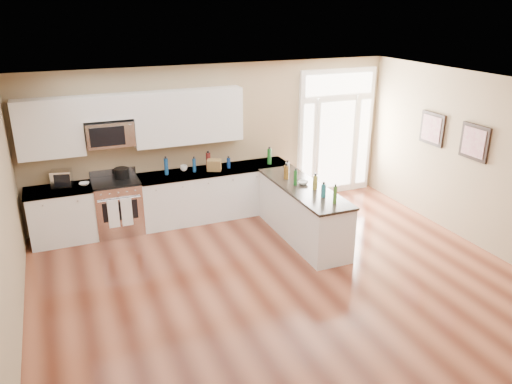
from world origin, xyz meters
TOP-DOWN VIEW (x-y plane):
  - ground at (0.00, 0.00)m, footprint 8.00×8.00m
  - room_shell at (0.00, 0.00)m, footprint 8.00×8.00m
  - back_cabinet_left at (-2.87, 3.69)m, footprint 1.10×0.66m
  - back_cabinet_right at (-0.16, 3.69)m, footprint 2.85×0.66m
  - peninsula_cabinet at (0.93, 2.24)m, footprint 0.69×2.32m
  - upper_cabinet_left at (-2.88, 3.83)m, footprint 1.04×0.33m
  - upper_cabinet_right at (-0.57, 3.83)m, footprint 1.94×0.33m
  - upper_cabinet_short at (-1.95, 3.83)m, footprint 0.82×0.33m
  - microwave at (-1.95, 3.80)m, footprint 0.78×0.41m
  - entry_door at (2.55, 3.95)m, footprint 1.70×0.10m
  - wall_art_near at (3.47, 2.20)m, footprint 0.05×0.58m
  - wall_art_far at (3.47, 1.20)m, footprint 0.05×0.58m
  - kitchen_range at (-1.95, 3.69)m, footprint 0.79×0.70m
  - stockpot at (-1.82, 3.80)m, footprint 0.32×0.32m
  - toaster_oven at (-2.80, 3.80)m, footprint 0.37×0.31m
  - cardboard_box at (-0.19, 3.62)m, footprint 0.30×0.27m
  - bowl_left at (-2.46, 3.70)m, footprint 0.20×0.20m
  - bowl_peninsula at (0.97, 2.33)m, footprint 0.19×0.19m
  - cup_counter at (-0.71, 3.81)m, footprint 0.14×0.14m
  - counter_bottles at (0.42, 2.96)m, footprint 2.16×2.45m

SIDE VIEW (x-z plane):
  - ground at x=0.00m, z-range 0.00..0.00m
  - peninsula_cabinet at x=0.93m, z-range -0.04..0.90m
  - back_cabinet_right at x=-0.16m, z-range -0.03..0.91m
  - back_cabinet_left at x=-2.87m, z-range -0.03..0.91m
  - kitchen_range at x=-1.95m, z-range -0.06..1.02m
  - bowl_left at x=-2.46m, z-range 0.94..0.98m
  - bowl_peninsula at x=0.97m, z-range 0.94..0.99m
  - cup_counter at x=-0.71m, z-range 0.94..1.05m
  - cardboard_box at x=-0.19m, z-range 0.94..1.14m
  - stockpot at x=-1.82m, z-range 0.95..1.14m
  - counter_bottles at x=0.42m, z-range 0.92..1.22m
  - toaster_oven at x=-2.80m, z-range 0.94..1.22m
  - entry_door at x=2.55m, z-range 0.00..2.60m
  - wall_art_near at x=3.47m, z-range 1.41..1.99m
  - wall_art_far at x=3.47m, z-range 1.41..1.99m
  - room_shell at x=0.00m, z-range -2.29..5.71m
  - microwave at x=-1.95m, z-range 1.55..1.97m
  - upper_cabinet_left at x=-2.88m, z-range 1.45..2.40m
  - upper_cabinet_right at x=-0.57m, z-range 1.45..2.40m
  - upper_cabinet_short at x=-1.95m, z-range 2.00..2.40m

